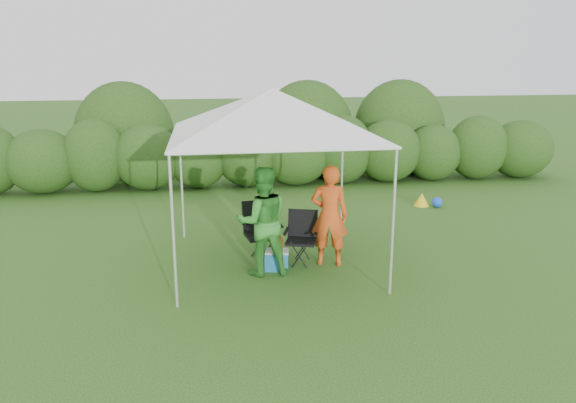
{
  "coord_description": "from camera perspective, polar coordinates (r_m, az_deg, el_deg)",
  "views": [
    {
      "loc": [
        -1.03,
        -8.15,
        3.35
      ],
      "look_at": [
        0.23,
        0.4,
        1.05
      ],
      "focal_mm": 35.0,
      "sensor_mm": 36.0,
      "label": 1
    }
  ],
  "objects": [
    {
      "name": "woman",
      "position": [
        8.6,
        -2.6,
        -2.02
      ],
      "size": [
        0.86,
        0.69,
        1.7
      ],
      "primitive_type": "imported",
      "rotation": [
        0.0,
        0.0,
        3.2
      ],
      "color": "#358F2E",
      "rests_on": "ground"
    },
    {
      "name": "cooler",
      "position": [
        8.96,
        -1.16,
        -5.95
      ],
      "size": [
        0.42,
        0.34,
        0.32
      ],
      "rotation": [
        0.0,
        0.0,
        -0.18
      ],
      "color": "teal",
      "rests_on": "ground"
    },
    {
      "name": "lawn_toy",
      "position": [
        12.99,
        13.8,
        0.13
      ],
      "size": [
        0.58,
        0.48,
        0.29
      ],
      "color": "yellow",
      "rests_on": "ground"
    },
    {
      "name": "bottle",
      "position": [
        8.83,
        -0.75,
        -4.28
      ],
      "size": [
        0.07,
        0.07,
        0.26
      ],
      "primitive_type": "cylinder",
      "color": "#592D0C",
      "rests_on": "cooler"
    },
    {
      "name": "canopy",
      "position": [
        8.76,
        -1.6,
        9.08
      ],
      "size": [
        3.1,
        3.1,
        2.83
      ],
      "color": "silver",
      "rests_on": "ground"
    },
    {
      "name": "hedge",
      "position": [
        14.42,
        -3.67,
        4.77
      ],
      "size": [
        16.64,
        1.53,
        1.8
      ],
      "color": "#294D18",
      "rests_on": "ground"
    },
    {
      "name": "chair_left",
      "position": [
        9.33,
        -2.78,
        -2.6
      ],
      "size": [
        0.67,
        0.62,
        0.97
      ],
      "rotation": [
        0.0,
        0.0,
        0.17
      ],
      "color": "black",
      "rests_on": "ground"
    },
    {
      "name": "chair_right",
      "position": [
        9.19,
        1.4,
        -3.27
      ],
      "size": [
        0.63,
        0.6,
        0.86
      ],
      "rotation": [
        0.0,
        0.0,
        -0.3
      ],
      "color": "black",
      "rests_on": "ground"
    },
    {
      "name": "ground",
      "position": [
        8.87,
        -1.1,
        -7.28
      ],
      "size": [
        70.0,
        70.0,
        0.0
      ],
      "primitive_type": "plane",
      "color": "#35621F"
    },
    {
      "name": "man",
      "position": [
        9.01,
        4.23,
        -1.43
      ],
      "size": [
        0.69,
        0.54,
        1.65
      ],
      "primitive_type": "imported",
      "rotation": [
        0.0,
        0.0,
        2.87
      ],
      "color": "#E34E19",
      "rests_on": "ground"
    }
  ]
}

